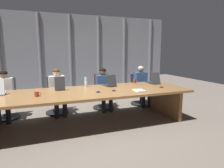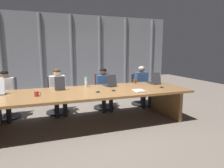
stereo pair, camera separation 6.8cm
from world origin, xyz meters
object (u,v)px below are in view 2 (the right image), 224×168
Objects in this scene: laptop_left_end at (0,90)px; office_chair_left_end at (7,103)px; office_chair_center at (104,95)px; conference_mic_middle at (114,90)px; conference_mic_left_side at (162,87)px; conference_mic_right_side at (98,91)px; water_bottle_primary at (86,82)px; coffee_mug_far at (37,94)px; spiral_notepad at (139,91)px; office_chair_right_mid at (140,93)px; person_right_mid at (142,84)px; laptop_right_mid at (153,81)px; laptop_left_mid at (60,87)px; laptop_center at (110,84)px; coffee_mug_near at (135,81)px; person_center at (104,86)px; person_left_mid at (58,89)px; office_chair_left_mid at (57,99)px; person_left_end at (5,93)px.

laptop_left_end is 0.52× the size of office_chair_left_end.
office_chair_center is 1.39m from conference_mic_middle.
conference_mic_right_side is (-1.58, 0.01, 0.00)m from conference_mic_left_side.
conference_mic_left_side is (1.04, -1.34, 0.42)m from office_chair_center.
office_chair_left_end is 2.01m from water_bottle_primary.
coffee_mug_far is 1.58m from conference_mic_middle.
spiral_notepad is at bearing -108.42° from laptop_left_end.
office_chair_right_mid reaches higher than coffee_mug_far.
coffee_mug_far is at bearing 179.95° from spiral_notepad.
water_bottle_primary is (-1.80, -0.44, 0.22)m from person_right_mid.
laptop_right_mid is 1.41× the size of spiral_notepad.
laptop_left_mid reaches higher than laptop_center.
conference_mic_left_side is at bearing 71.89° from office_chair_left_end.
laptop_left_mid is 3.01× the size of coffee_mug_far.
laptop_left_end is 1.10× the size of laptop_right_mid.
coffee_mug_near is 1.17× the size of conference_mic_right_side.
coffee_mug_near is 0.89m from conference_mic_left_side.
laptop_left_mid is 1.53m from office_chair_center.
coffee_mug_far is at bearing -48.02° from office_chair_center.
person_center is at bearing -59.99° from laptop_left_mid.
person_left_mid reaches higher than laptop_left_end.
office_chair_center is 1.22m from person_right_mid.
person_right_mid is (1.17, -0.16, 0.30)m from office_chair_center.
laptop_center reaches higher than office_chair_left_mid.
laptop_center is 0.34× the size of person_left_end.
office_chair_left_end is at bearing 145.44° from conference_mic_right_side.
office_chair_left_end is at bearing -3.58° from laptop_left_end.
person_left_end reaches higher than office_chair_right_mid.
office_chair_left_mid is (1.19, -0.00, -0.01)m from office_chair_left_end.
coffee_mug_near is at bearing 74.03° from spiral_notepad.
office_chair_left_mid is 0.80× the size of person_left_mid.
laptop_left_end is 3.24m from coffee_mug_near.
office_chair_left_mid is 7.36× the size of coffee_mug_near.
laptop_left_end is 4.57× the size of conference_mic_left_side.
laptop_left_mid reaches higher than office_chair_left_mid.
spiral_notepad is at bearing -20.97° from conference_mic_middle.
laptop_center is 1.80m from coffee_mug_far.
conference_mic_middle is (-1.37, -1.31, 0.43)m from office_chair_right_mid.
office_chair_right_mid is at bearing -67.81° from laptop_center.
laptop_left_end is 4.57× the size of conference_mic_right_side.
laptop_left_mid is at bearing -173.75° from coffee_mug_near.
laptop_right_mid is at bearing 48.41° from spiral_notepad.
water_bottle_primary reaches higher than conference_mic_middle.
conference_mic_left_side is at bearing 57.51° from person_left_mid.
person_center reaches higher than coffee_mug_near.
person_left_mid is (1.21, 0.00, 0.01)m from person_left_end.
person_left_mid reaches higher than coffee_mug_near.
office_chair_center is at bearing 43.37° from water_bottle_primary.
water_bottle_primary is 2.04× the size of coffee_mug_far.
office_chair_right_mid is (1.19, -0.00, -0.01)m from office_chair_center.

